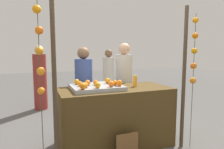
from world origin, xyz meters
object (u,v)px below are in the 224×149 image
Objects in this scene: stall_counter at (115,117)px; orange_0 at (83,86)px; chalkboard_sign at (127,148)px; vendor_left at (84,94)px; juice_bottle at (135,81)px; orange_1 at (77,82)px; vendor_right at (124,88)px.

orange_0 is at bearing -158.83° from stall_counter.
vendor_left reaches higher than chalkboard_sign.
juice_bottle reaches higher than chalkboard_sign.
chalkboard_sign is (0.52, -0.77, -0.84)m from orange_1.
orange_0 is 1.04m from chalkboard_sign.
stall_counter is 19.50× the size of orange_0.
stall_counter is at bearing -124.17° from vendor_right.
orange_1 is at bearing 168.01° from juice_bottle.
orange_1 is (0.00, 0.44, -0.00)m from orange_0.
orange_0 is at bearing -165.54° from juice_bottle.
vendor_left is (0.22, 0.88, -0.30)m from orange_0.
vendor_right reaches higher than orange_0.
stall_counter is 9.19× the size of juice_bottle.
stall_counter is 0.83m from orange_1.
orange_0 is at bearing -103.79° from vendor_left.
orange_0 is 0.21× the size of chalkboard_sign.
juice_bottle is at bearing -41.90° from vendor_left.
vendor_right reaches higher than orange_1.
juice_bottle is at bearing 2.89° from stall_counter.
chalkboard_sign is at bearing -55.88° from orange_1.
orange_1 is at bearing -155.79° from vendor_right.
orange_1 is 0.05× the size of vendor_left.
juice_bottle is (0.93, 0.24, -0.02)m from orange_0.
orange_0 is at bearing 147.67° from chalkboard_sign.
vendor_right is (0.10, 0.66, -0.25)m from juice_bottle.
chalkboard_sign is 0.27× the size of vendor_left.
vendor_right reaches higher than vendor_left.
chalkboard_sign is (-0.05, -0.55, -0.27)m from stall_counter.
vendor_left reaches higher than stall_counter.
juice_bottle is at bearing -98.93° from vendor_right.
stall_counter is 0.66m from juice_bottle.
vendor_right is at bearing 81.07° from juice_bottle.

